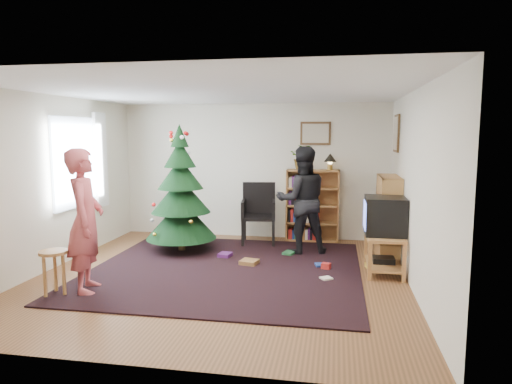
% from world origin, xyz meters
% --- Properties ---
extents(floor, '(5.00, 5.00, 0.00)m').
position_xyz_m(floor, '(0.00, 0.00, 0.00)').
color(floor, brown).
rests_on(floor, ground).
extents(ceiling, '(5.00, 5.00, 0.00)m').
position_xyz_m(ceiling, '(0.00, 0.00, 2.50)').
color(ceiling, white).
rests_on(ceiling, wall_back).
extents(wall_back, '(5.00, 0.02, 2.50)m').
position_xyz_m(wall_back, '(0.00, 2.50, 1.25)').
color(wall_back, silver).
rests_on(wall_back, floor).
extents(wall_front, '(5.00, 0.02, 2.50)m').
position_xyz_m(wall_front, '(0.00, -2.50, 1.25)').
color(wall_front, silver).
rests_on(wall_front, floor).
extents(wall_left, '(0.02, 5.00, 2.50)m').
position_xyz_m(wall_left, '(-2.50, 0.00, 1.25)').
color(wall_left, silver).
rests_on(wall_left, floor).
extents(wall_right, '(0.02, 5.00, 2.50)m').
position_xyz_m(wall_right, '(2.50, 0.00, 1.25)').
color(wall_right, silver).
rests_on(wall_right, floor).
extents(rug, '(3.80, 3.60, 0.02)m').
position_xyz_m(rug, '(0.00, 0.30, 0.01)').
color(rug, black).
rests_on(rug, floor).
extents(window_pane, '(0.04, 1.20, 1.40)m').
position_xyz_m(window_pane, '(-2.47, 0.60, 1.50)').
color(window_pane, silver).
rests_on(window_pane, wall_left).
extents(curtain, '(0.06, 0.35, 1.60)m').
position_xyz_m(curtain, '(-2.43, 1.30, 1.50)').
color(curtain, white).
rests_on(curtain, wall_left).
extents(picture_back, '(0.55, 0.03, 0.42)m').
position_xyz_m(picture_back, '(1.15, 2.48, 1.95)').
color(picture_back, '#4C3319').
rests_on(picture_back, wall_back).
extents(picture_right, '(0.03, 0.50, 0.60)m').
position_xyz_m(picture_right, '(2.48, 1.75, 1.95)').
color(picture_right, '#4C3319').
rests_on(picture_right, wall_right).
extents(christmas_tree, '(1.16, 1.16, 2.10)m').
position_xyz_m(christmas_tree, '(-0.98, 1.20, 0.88)').
color(christmas_tree, '#3F2816').
rests_on(christmas_tree, rug).
extents(bookshelf_back, '(0.95, 0.30, 1.30)m').
position_xyz_m(bookshelf_back, '(1.12, 2.34, 0.66)').
color(bookshelf_back, '#A06F39').
rests_on(bookshelf_back, floor).
extents(bookshelf_right, '(0.30, 0.95, 1.30)m').
position_xyz_m(bookshelf_right, '(2.34, 1.31, 0.66)').
color(bookshelf_right, '#A06F39').
rests_on(bookshelf_right, floor).
extents(tv_stand, '(0.50, 0.90, 0.55)m').
position_xyz_m(tv_stand, '(2.22, 0.59, 0.33)').
color(tv_stand, '#A06F39').
rests_on(tv_stand, floor).
extents(crt_tv, '(0.56, 0.60, 0.52)m').
position_xyz_m(crt_tv, '(2.22, 0.59, 0.81)').
color(crt_tv, black).
rests_on(crt_tv, tv_stand).
extents(armchair, '(0.66, 0.66, 1.07)m').
position_xyz_m(armchair, '(0.20, 2.04, 0.58)').
color(armchair, black).
rests_on(armchair, rug).
extents(stool, '(0.33, 0.33, 0.56)m').
position_xyz_m(stool, '(-1.78, -1.08, 0.43)').
color(stool, '#A06F39').
rests_on(stool, floor).
extents(person_standing, '(0.61, 0.75, 1.78)m').
position_xyz_m(person_standing, '(-1.48, -0.86, 0.89)').
color(person_standing, '#B4484D').
rests_on(person_standing, rug).
extents(person_by_chair, '(0.99, 0.86, 1.74)m').
position_xyz_m(person_by_chair, '(1.00, 1.45, 0.87)').
color(person_by_chair, black).
rests_on(person_by_chair, rug).
extents(potted_plant, '(0.44, 0.39, 0.44)m').
position_xyz_m(potted_plant, '(0.92, 2.34, 1.52)').
color(potted_plant, gray).
rests_on(potted_plant, bookshelf_back).
extents(table_lamp, '(0.22, 0.22, 0.30)m').
position_xyz_m(table_lamp, '(1.42, 2.34, 1.50)').
color(table_lamp, '#A57F33').
rests_on(table_lamp, bookshelf_back).
extents(floor_clutter, '(2.43, 1.38, 0.08)m').
position_xyz_m(floor_clutter, '(1.03, 0.69, 0.04)').
color(floor_clutter, '#A51E19').
rests_on(floor_clutter, rug).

